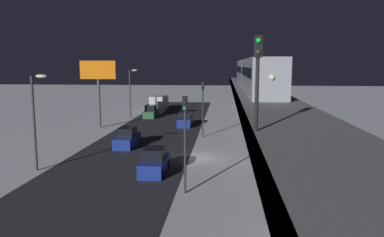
# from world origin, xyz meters

# --- Properties ---
(ground_plane) EXTENTS (240.00, 240.00, 0.00)m
(ground_plane) POSITION_xyz_m (0.00, 0.00, 0.00)
(ground_plane) COLOR silver
(avenue_asphalt) EXTENTS (11.00, 101.31, 0.01)m
(avenue_asphalt) POSITION_xyz_m (6.07, 0.00, 0.00)
(avenue_asphalt) COLOR #28282D
(avenue_asphalt) RESTS_ON ground_plane
(elevated_railway) EXTENTS (5.00, 101.31, 5.57)m
(elevated_railway) POSITION_xyz_m (-5.95, 0.00, 4.80)
(elevated_railway) COLOR slate
(elevated_railway) RESTS_ON ground_plane
(subway_train) EXTENTS (2.94, 36.87, 3.40)m
(subway_train) POSITION_xyz_m (-6.05, -14.00, 7.35)
(subway_train) COLOR #999EA8
(subway_train) RESTS_ON elevated_railway
(rail_signal) EXTENTS (0.36, 0.41, 4.00)m
(rail_signal) POSITION_xyz_m (-3.89, 16.95, 8.30)
(rail_signal) COLOR black
(rail_signal) RESTS_ON elevated_railway
(sedan_blue) EXTENTS (1.91, 4.33, 1.97)m
(sedan_blue) POSITION_xyz_m (2.87, 4.81, 0.78)
(sedan_blue) COLOR navy
(sedan_blue) RESTS_ON ground_plane
(sedan_blue_2) EXTENTS (1.80, 4.77, 1.97)m
(sedan_blue_2) POSITION_xyz_m (7.47, -4.46, 0.80)
(sedan_blue_2) COLOR navy
(sedan_blue_2) RESTS_ON ground_plane
(sedan_green) EXTENTS (1.80, 4.35, 1.97)m
(sedan_green) POSITION_xyz_m (9.27, -25.87, 0.80)
(sedan_green) COLOR #2D6038
(sedan_green) RESTS_ON ground_plane
(sedan_blue_3) EXTENTS (1.80, 4.74, 1.97)m
(sedan_blue_3) POSITION_xyz_m (2.87, -18.03, 0.80)
(sedan_blue_3) COLOR navy
(sedan_blue_3) RESTS_ON ground_plane
(box_truck) EXTENTS (2.40, 7.40, 2.80)m
(box_truck) POSITION_xyz_m (9.47, -34.85, 1.35)
(box_truck) COLOR silver
(box_truck) RESTS_ON ground_plane
(traffic_light_near) EXTENTS (0.32, 0.44, 6.40)m
(traffic_light_near) POSITION_xyz_m (-0.03, 9.31, 4.20)
(traffic_light_near) COLOR #2D2D2D
(traffic_light_near) RESTS_ON ground_plane
(traffic_light_mid) EXTENTS (0.32, 0.44, 6.40)m
(traffic_light_mid) POSITION_xyz_m (-0.03, -10.05, 4.20)
(traffic_light_mid) COLOR #2D2D2D
(traffic_light_mid) RESTS_ON ground_plane
(commercial_billboard) EXTENTS (4.80, 0.36, 8.90)m
(commercial_billboard) POSITION_xyz_m (14.14, -15.47, 6.83)
(commercial_billboard) COLOR #4C4C51
(commercial_billboard) RESTS_ON ground_plane
(street_lamp_near) EXTENTS (1.35, 0.44, 7.65)m
(street_lamp_near) POSITION_xyz_m (12.14, 5.00, 4.81)
(street_lamp_near) COLOR #38383D
(street_lamp_near) RESTS_ON ground_plane
(street_lamp_far) EXTENTS (1.35, 0.44, 7.65)m
(street_lamp_far) POSITION_xyz_m (12.14, -25.00, 4.81)
(street_lamp_far) COLOR #38383D
(street_lamp_far) RESTS_ON ground_plane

